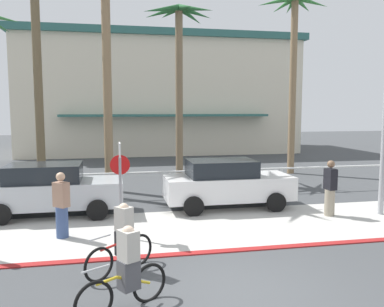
% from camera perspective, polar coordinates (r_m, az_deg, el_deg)
% --- Properties ---
extents(ground_plane, '(80.00, 80.00, 0.00)m').
position_cam_1_polar(ground_plane, '(17.38, -3.85, -5.11)').
color(ground_plane, '#424447').
extents(sidewalk_strip, '(44.00, 4.00, 0.02)m').
position_cam_1_polar(sidewalk_strip, '(11.82, -0.15, -10.56)').
color(sidewalk_strip, beige).
rests_on(sidewalk_strip, ground).
extents(curb_paint, '(44.00, 0.24, 0.03)m').
position_cam_1_polar(curb_paint, '(9.96, 2.12, -13.80)').
color(curb_paint, maroon).
rests_on(curb_paint, ground).
extents(building_backdrop, '(21.65, 11.63, 9.13)m').
position_cam_1_polar(building_backdrop, '(34.24, -4.85, 8.21)').
color(building_backdrop, beige).
rests_on(building_backdrop, ground).
extents(rail_fence, '(28.08, 0.08, 1.04)m').
position_cam_1_polar(rail_fence, '(15.76, -3.16, -3.18)').
color(rail_fence, white).
rests_on(rail_fence, ground).
extents(stop_sign_bike_lane, '(0.52, 0.56, 2.56)m').
position_cam_1_polar(stop_sign_bike_lane, '(10.79, -10.14, -3.19)').
color(stop_sign_bike_lane, gray).
rests_on(stop_sign_bike_lane, ground).
extents(palm_tree_3, '(3.52, 2.91, 9.94)m').
position_cam_1_polar(palm_tree_3, '(18.76, -21.23, 18.03)').
color(palm_tree_3, brown).
rests_on(palm_tree_3, ground).
extents(palm_tree_4, '(3.02, 3.13, 10.06)m').
position_cam_1_polar(palm_tree_4, '(17.47, -12.15, 17.94)').
color(palm_tree_4, '#846B4C').
rests_on(palm_tree_4, ground).
extents(palm_tree_5, '(3.51, 3.61, 8.47)m').
position_cam_1_polar(palm_tree_5, '(20.26, -1.82, 15.02)').
color(palm_tree_5, '#756047').
rests_on(palm_tree_5, ground).
extents(palm_tree_6, '(3.73, 3.63, 9.31)m').
position_cam_1_polar(palm_tree_6, '(22.38, 14.31, 15.61)').
color(palm_tree_6, '#846B4C').
rests_on(palm_tree_6, ground).
extents(car_silver_1, '(4.40, 2.02, 1.69)m').
position_cam_1_polar(car_silver_1, '(13.79, -19.30, -4.78)').
color(car_silver_1, '#B2B7BC').
rests_on(car_silver_1, ground).
extents(car_white_2, '(4.40, 2.02, 1.69)m').
position_cam_1_polar(car_white_2, '(14.09, 4.89, -4.21)').
color(car_white_2, white).
rests_on(car_white_2, ground).
extents(cyclist_red_0, '(1.46, 1.18, 1.50)m').
position_cam_1_polar(cyclist_red_0, '(8.82, -9.81, -11.92)').
color(cyclist_red_0, black).
rests_on(cyclist_red_0, ground).
extents(cyclist_yellow_1, '(1.60, 0.98, 1.50)m').
position_cam_1_polar(cyclist_yellow_1, '(7.24, -9.29, -16.04)').
color(cyclist_yellow_1, black).
rests_on(cyclist_yellow_1, ground).
extents(pedestrian_0, '(0.34, 0.42, 1.82)m').
position_cam_1_polar(pedestrian_0, '(13.68, 18.98, -4.95)').
color(pedestrian_0, gray).
rests_on(pedestrian_0, ground).
extents(pedestrian_1, '(0.47, 0.46, 1.78)m').
position_cam_1_polar(pedestrian_1, '(11.32, -18.00, -7.32)').
color(pedestrian_1, '#384C7A').
rests_on(pedestrian_1, ground).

